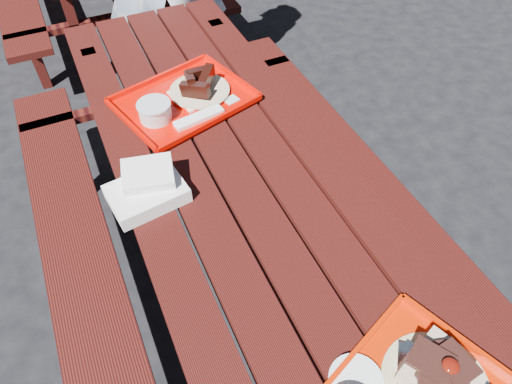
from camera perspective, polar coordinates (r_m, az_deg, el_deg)
ground at (r=2.12m, az=-1.74°, el=-11.92°), size 60.00×60.00×0.00m
picnic_table_near at (r=1.65m, az=-2.18°, el=-2.38°), size 1.41×2.40×0.75m
far_tray at (r=1.79m, az=-9.09°, el=11.32°), size 0.56×0.49×0.08m
white_cloth at (r=1.46m, az=-13.42°, el=0.47°), size 0.25×0.21×0.09m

